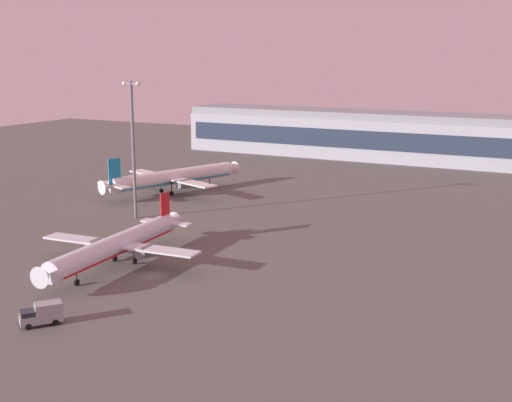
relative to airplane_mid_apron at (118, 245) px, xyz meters
name	(u,v)px	position (x,y,z in m)	size (l,w,h in m)	color
ground_plane	(154,275)	(8.49, -1.32, -3.82)	(416.00, 416.00, 0.00)	#56544F
terminal_building	(350,134)	(-8.48, 141.48, 4.28)	(120.49, 22.40, 16.40)	#9EA3AD
airplane_mid_apron	(118,245)	(0.00, 0.00, 0.00)	(30.67, 39.39, 10.10)	silver
airplane_far_stand	(172,177)	(-27.53, 57.28, 0.39)	(33.06, 41.99, 11.13)	silver
catering_truck	(42,314)	(7.67, -26.02, -2.24)	(5.32, 5.91, 3.05)	gray
apron_light_east	(133,142)	(-19.04, 30.07, 13.34)	(4.80, 0.90, 30.52)	slate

